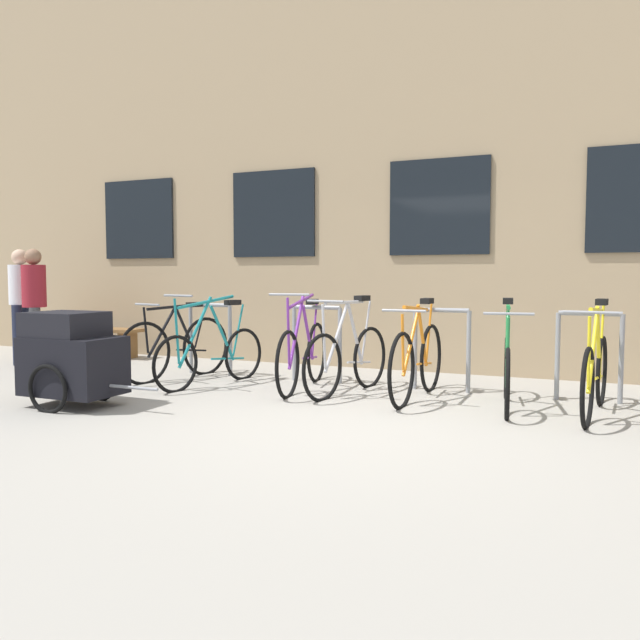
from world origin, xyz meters
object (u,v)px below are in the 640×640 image
bicycle_teal (211,353)px  wooden_bench (91,335)px  bicycle_silver (348,357)px  person_by_bench (34,299)px  bicycle_green (507,369)px  bicycle_orange (417,360)px  person_browsing (21,298)px  bicycle_yellow (595,373)px  bicycle_purple (303,353)px  backpack (68,354)px  bike_trailer (72,357)px  bicycle_black (177,347)px

bicycle_teal → wooden_bench: 3.51m
bicycle_silver → person_by_bench: person_by_bench is taller
bicycle_green → bicycle_orange: size_ratio=0.93×
bicycle_green → bicycle_orange: bearing=175.6°
person_by_bench → wooden_bench: bearing=96.3°
person_browsing → bicycle_yellow: bearing=-2.7°
bicycle_purple → backpack: bicycle_purple is taller
bicycle_yellow → bike_trailer: bicycle_yellow is taller
bicycle_teal → wooden_bench: bearing=155.2°
bicycle_black → backpack: size_ratio=3.79×
bicycle_green → bicycle_teal: bearing=-178.6°
backpack → person_by_bench: bearing=175.7°
bicycle_silver → person_by_bench: bearing=178.5°
bicycle_purple → bicycle_orange: bearing=-2.5°
bicycle_teal → bike_trailer: 1.67m
wooden_bench → person_browsing: bearing=-103.9°
wooden_bench → person_browsing: (-0.26, -1.07, 0.60)m
bicycle_teal → bicycle_purple: (1.08, 0.21, 0.03)m
bicycle_silver → bicycle_teal: (-1.64, -0.15, -0.02)m
bicycle_green → person_browsing: (-6.77, 0.32, 0.57)m
bike_trailer → backpack: (-1.81, 1.77, -0.26)m
bicycle_black → person_browsing: bearing=176.3°
bicycle_black → bicycle_teal: bicycle_teal is taller
bicycle_purple → bike_trailer: 2.43m
bicycle_teal → person_browsing: (-3.46, 0.40, 0.57)m
bicycle_orange → bike_trailer: bicycle_orange is taller
bicycle_orange → person_by_bench: bearing=178.7°
bicycle_purple → bicycle_teal: bearing=-169.0°
wooden_bench → bicycle_black: bearing=-26.2°
bicycle_black → bicycle_green: bearing=-2.0°
bicycle_black → bicycle_silver: size_ratio=1.00×
bicycle_orange → bicycle_yellow: 1.70m
bicycle_teal → bicycle_yellow: (4.10, 0.05, 0.02)m
bike_trailer → person_browsing: bearing=145.6°
bicycle_silver → person_browsing: size_ratio=1.01×
bicycle_orange → person_browsing: bearing=177.6°
bicycle_black → backpack: bicycle_black is taller
bicycle_teal → bicycle_yellow: size_ratio=0.95×
person_by_bench → bike_trailer: bearing=-36.6°
bicycle_black → bicycle_green: bicycle_green is taller
bicycle_purple → person_browsing: (-4.53, 0.19, 0.55)m
bike_trailer → bicycle_teal: bearing=69.7°
wooden_bench → backpack: (0.80, -1.27, -0.12)m
bicycle_purple → bicycle_orange: (1.33, -0.06, 0.01)m
bicycle_black → person_by_bench: (-2.41, 0.05, 0.55)m
bicycle_silver → wooden_bench: bicycle_silver is taller
bicycle_silver → bike_trailer: bicycle_silver is taller
bicycle_purple → bike_trailer: bicycle_purple is taller
wooden_bench → person_browsing: size_ratio=1.10×
bicycle_teal → person_by_bench: (-3.06, 0.27, 0.57)m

